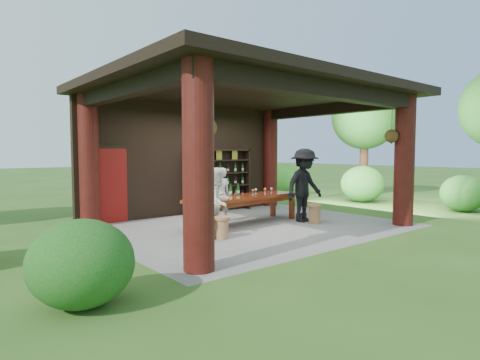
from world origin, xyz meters
TOP-DOWN VIEW (x-y plane):
  - ground at (0.00, 0.00)m, footprint 90.00×90.00m
  - pavilion at (-0.01, 0.43)m, footprint 7.50×6.00m
  - wine_shelf at (0.87, 2.45)m, footprint 2.25×0.34m
  - tasting_table at (0.00, 0.24)m, footprint 3.52×1.26m
  - stool_near_left at (-1.47, -0.76)m, footprint 0.37×0.37m
  - stool_near_right at (1.56, -0.80)m, footprint 0.39×0.39m
  - stool_far_left at (-1.94, -0.64)m, footprint 0.42×0.42m
  - host at (-0.20, 0.97)m, footprint 0.58×0.44m
  - guest_woman at (-1.33, -0.44)m, footprint 0.90×0.80m
  - guest_man at (1.55, -0.45)m, footprint 1.29×0.76m
  - table_bottles at (-0.04, 0.53)m, footprint 0.33×0.10m
  - table_glasses at (0.71, 0.32)m, footprint 0.81×0.22m
  - napkin_basket at (-0.96, 0.06)m, footprint 0.28×0.21m
  - shrubs at (2.58, 0.77)m, footprint 14.55×8.80m
  - trees at (2.86, 1.56)m, footprint 20.89×10.62m

SIDE VIEW (x-z plane):
  - ground at x=0.00m, z-range 0.00..0.00m
  - stool_near_left at x=-1.47m, z-range 0.01..0.50m
  - stool_near_right at x=1.56m, z-range 0.02..0.53m
  - stool_far_left at x=-1.94m, z-range 0.02..0.57m
  - shrubs at x=2.58m, z-range -0.14..1.22m
  - tasting_table at x=0.00m, z-range 0.26..1.01m
  - host at x=-0.20m, z-range 0.00..1.46m
  - guest_woman at x=-1.33m, z-range 0.00..1.53m
  - napkin_basket at x=-0.96m, z-range 0.75..0.89m
  - table_glasses at x=0.71m, z-range 0.75..0.90m
  - table_bottles at x=-0.04m, z-range 0.75..1.06m
  - guest_man at x=1.55m, z-range 0.00..1.97m
  - wine_shelf at x=0.87m, z-range 0.01..1.98m
  - pavilion at x=-0.01m, z-range 0.33..3.93m
  - trees at x=2.86m, z-range 0.97..5.77m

